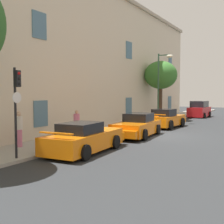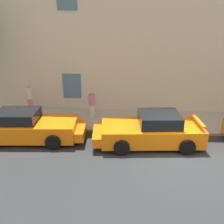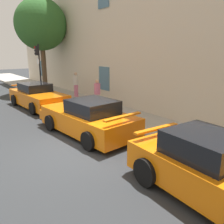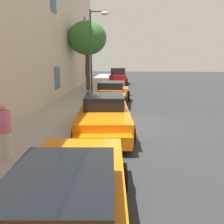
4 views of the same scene
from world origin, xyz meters
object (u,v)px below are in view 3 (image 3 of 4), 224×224
at_px(sportscar_red_lead, 39,98).
at_px(sportscar_yellow_flank, 86,118).
at_px(pedestrian_strolling, 97,93).
at_px(sportscar_white_middle, 221,175).
at_px(tree_midblock, 41,25).
at_px(pedestrian_admiring, 76,84).
at_px(traffic_light, 38,61).

relative_size(sportscar_red_lead, sportscar_yellow_flank, 1.05).
bearing_deg(pedestrian_strolling, sportscar_white_middle, -15.68).
bearing_deg(sportscar_red_lead, tree_midblock, 155.17).
distance_m(tree_midblock, pedestrian_admiring, 5.83).
xyz_separation_m(sportscar_white_middle, pedestrian_admiring, (-12.53, 3.12, 0.37)).
xyz_separation_m(sportscar_yellow_flank, tree_midblock, (-10.61, 2.39, 4.67)).
relative_size(pedestrian_admiring, pedestrian_strolling, 1.06).
relative_size(sportscar_red_lead, tree_midblock, 0.73).
xyz_separation_m(sportscar_red_lead, sportscar_white_middle, (11.30, 0.03, 0.04)).
bearing_deg(sportscar_yellow_flank, traffic_light, 171.80).
bearing_deg(sportscar_yellow_flank, tree_midblock, 167.31).
bearing_deg(traffic_light, sportscar_red_lead, -21.47).
distance_m(sportscar_red_lead, pedestrian_admiring, 3.40).
height_order(sportscar_red_lead, pedestrian_admiring, pedestrian_admiring).
height_order(sportscar_red_lead, sportscar_yellow_flank, sportscar_yellow_flank).
bearing_deg(pedestrian_strolling, sportscar_red_lead, -136.15).
relative_size(sportscar_red_lead, pedestrian_strolling, 3.18).
xyz_separation_m(pedestrian_admiring, pedestrian_strolling, (3.80, -0.67, -0.05)).
distance_m(sportscar_red_lead, sportscar_yellow_flank, 5.50).
bearing_deg(pedestrian_admiring, pedestrian_strolling, -10.00).
bearing_deg(pedestrian_strolling, sportscar_yellow_flank, -40.62).
relative_size(sportscar_red_lead, pedestrian_admiring, 3.00).
height_order(sportscar_red_lead, sportscar_white_middle, sportscar_white_middle).
bearing_deg(tree_midblock, sportscar_yellow_flank, -12.69).
distance_m(sportscar_white_middle, traffic_light, 14.58).
distance_m(sportscar_red_lead, tree_midblock, 7.33).
bearing_deg(traffic_light, sportscar_white_middle, -4.71).
bearing_deg(sportscar_yellow_flank, pedestrian_admiring, 154.73).
relative_size(traffic_light, pedestrian_admiring, 2.11).
relative_size(tree_midblock, pedestrian_admiring, 4.12).
height_order(traffic_light, pedestrian_strolling, traffic_light).
bearing_deg(sportscar_yellow_flank, sportscar_white_middle, 0.51).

